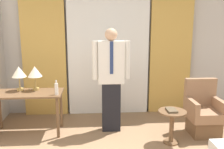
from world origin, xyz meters
The scene contains 12 objects.
wall_back centered at (0.00, 3.09, 1.35)m, with size 10.00×0.06×2.70m.
curtain_sheer_center centered at (0.00, 2.96, 1.29)m, with size 1.63×0.06×2.58m.
curtain_drape_left centered at (-1.28, 2.96, 1.29)m, with size 0.85×0.06×2.58m.
curtain_drape_right centered at (1.28, 2.96, 1.29)m, with size 0.85×0.06×2.58m.
desk centered at (-1.44, 2.07, 0.62)m, with size 1.20×0.56×0.72m.
table_lamp_left centered at (-1.57, 2.21, 1.04)m, with size 0.24×0.24×0.42m.
table_lamp_right centered at (-1.31, 2.21, 1.04)m, with size 0.24×0.24×0.42m.
bottle_by_lamp centered at (-0.91, 1.91, 0.82)m, with size 0.06×0.06×0.24m.
person centered at (-0.01, 2.09, 0.97)m, with size 0.63×0.21×1.78m.
armchair centered at (1.55, 1.84, 0.35)m, with size 0.54×0.54×0.93m.
side_table centered at (0.91, 1.53, 0.36)m, with size 0.44×0.44×0.53m.
book centered at (0.89, 1.53, 0.55)m, with size 0.14×0.22×0.03m.
Camera 1 is at (-0.29, -2.04, 1.89)m, focal length 40.00 mm.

